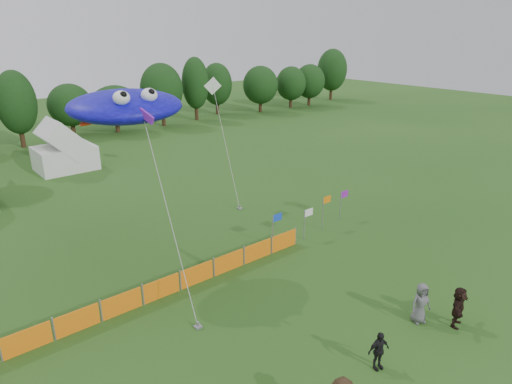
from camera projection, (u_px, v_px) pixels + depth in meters
ground at (353, 355)px, 18.06m from camera, size 160.00×160.00×0.00m
treeline at (40, 105)px, 50.02m from camera, size 104.57×8.78×8.36m
tent_right at (64, 150)px, 40.92m from camera, size 4.99×4.00×3.53m
barrier_fence at (161, 288)px, 21.73m from camera, size 17.90×0.06×1.00m
flag_row at (313, 212)px, 28.43m from camera, size 6.73×0.68×2.14m
spectator_d at (379, 351)px, 17.10m from camera, size 1.01×0.63×1.60m
spectator_e at (421, 303)px, 19.80m from camera, size 1.07×0.89×1.87m
spectator_f at (458, 307)px, 19.55m from camera, size 1.80×1.07×1.85m
stingray_kite at (123, 106)px, 22.39m from camera, size 6.47×14.31×9.61m
small_kite_white at (219, 114)px, 33.57m from camera, size 2.09×5.06×8.78m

